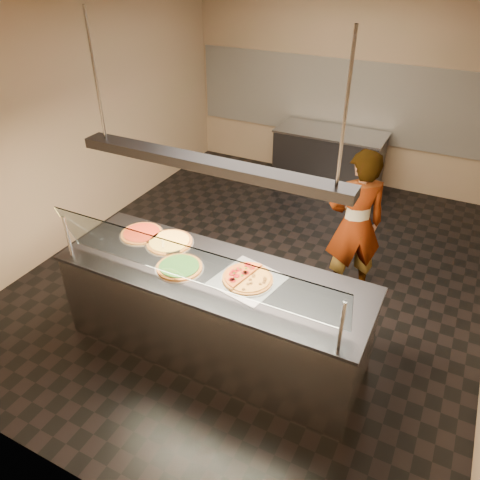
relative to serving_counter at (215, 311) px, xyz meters
The scene contains 19 objects.
ground 1.46m from the serving_counter, 95.71° to the left, with size 5.00×6.00×0.02m, color black.
wall_back 4.50m from the serving_counter, 91.79° to the left, with size 5.00×0.02×3.00m, color tan.
wall_front 1.94m from the serving_counter, 94.77° to the right, with size 5.00×0.02×3.00m, color tan.
wall_left 3.15m from the serving_counter, 152.65° to the left, with size 0.02×6.00×3.00m, color tan.
tile_band 4.43m from the serving_counter, 91.80° to the left, with size 4.90×0.02×1.20m, color silver.
serving_counter is the anchor object (origin of this frame).
sneeze_guard 0.83m from the serving_counter, 90.00° to the right, with size 2.61×0.18×0.54m.
perforated_tray 0.57m from the serving_counter, ahead, with size 0.62×0.62×0.01m.
half_pizza_pepperoni 0.55m from the serving_counter, ahead, with size 0.30×0.47×0.05m.
half_pizza_sausage 0.66m from the serving_counter, ahead, with size 0.30×0.47×0.04m.
pizza_spinach 0.57m from the serving_counter, 162.56° to the right, with size 0.44×0.44×0.03m.
pizza_cheese 0.80m from the serving_counter, 160.58° to the left, with size 0.47×0.47×0.03m.
pizza_tomato 1.07m from the serving_counter, 166.89° to the left, with size 0.43×0.43×0.03m.
pizza_spatula 0.76m from the serving_counter, 167.99° to the left, with size 0.27×0.18×0.02m.
prep_table 3.92m from the serving_counter, 92.32° to the left, with size 1.66×0.74×0.93m.
worker 1.77m from the serving_counter, 59.36° to the left, with size 0.62×0.41×1.70m, color #26252F.
heat_lamp_housing 1.48m from the serving_counter, 90.00° to the right, with size 2.30×0.18×0.08m, color #36363B.
lamp_rod_left 2.26m from the serving_counter, behind, with size 0.02×0.02×1.01m, color #B7B7BC.
lamp_rod_right 2.26m from the serving_counter, ahead, with size 0.02×0.02×1.01m, color #B7B7BC.
Camera 1 is at (1.85, -4.21, 3.40)m, focal length 35.00 mm.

